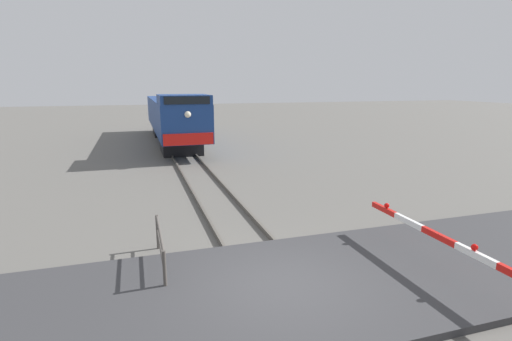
% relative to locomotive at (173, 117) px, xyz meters
% --- Properties ---
extents(ground_plane, '(160.00, 160.00, 0.00)m').
position_rel_locomotive_xyz_m(ground_plane, '(0.00, -22.46, -1.98)').
color(ground_plane, '#605E59').
extents(rail_track_left, '(0.08, 80.00, 0.15)m').
position_rel_locomotive_xyz_m(rail_track_left, '(-0.72, -22.46, -1.91)').
color(rail_track_left, '#59544C').
rests_on(rail_track_left, ground_plane).
extents(rail_track_right, '(0.08, 80.00, 0.15)m').
position_rel_locomotive_xyz_m(rail_track_right, '(0.72, -22.46, -1.91)').
color(rail_track_right, '#59544C').
rests_on(rail_track_right, ground_plane).
extents(road_surface, '(36.00, 4.73, 0.16)m').
position_rel_locomotive_xyz_m(road_surface, '(0.00, -22.46, -1.91)').
color(road_surface, '#38383A').
rests_on(road_surface, ground_plane).
extents(locomotive, '(2.88, 17.29, 3.75)m').
position_rel_locomotive_xyz_m(locomotive, '(0.00, 0.00, 0.00)').
color(locomotive, black).
rests_on(locomotive, ground_plane).
extents(guard_railing, '(0.08, 2.45, 0.95)m').
position_rel_locomotive_xyz_m(guard_railing, '(-2.38, -20.54, -1.37)').
color(guard_railing, '#4C4742').
rests_on(guard_railing, ground_plane).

